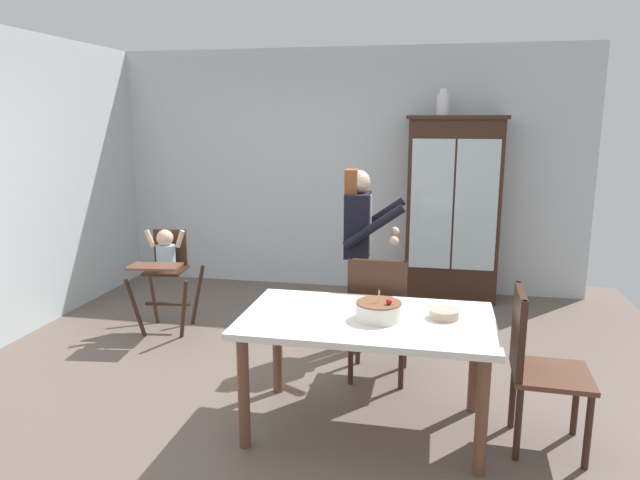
{
  "coord_description": "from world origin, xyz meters",
  "views": [
    {
      "loc": [
        0.99,
        -3.86,
        1.93
      ],
      "look_at": [
        0.09,
        0.7,
        0.95
      ],
      "focal_mm": 32.33,
      "sensor_mm": 36.0,
      "label": 1
    }
  ],
  "objects_px": {
    "birthday_cake": "(379,311)",
    "serving_bowl": "(444,314)",
    "dining_chair_right_end": "(534,358)",
    "ceramic_vase": "(443,104)",
    "adult_person": "(359,237)",
    "dining_table": "(367,331)",
    "china_cabinet": "(453,209)",
    "high_chair_with_toddler": "(166,262)",
    "dining_chair_far_side": "(378,311)"
  },
  "relations": [
    {
      "from": "ceramic_vase",
      "to": "serving_bowl",
      "type": "bearing_deg",
      "value": -89.37
    },
    {
      "from": "birthday_cake",
      "to": "dining_chair_far_side",
      "type": "xyz_separation_m",
      "value": [
        -0.07,
        0.7,
        -0.24
      ]
    },
    {
      "from": "ceramic_vase",
      "to": "high_chair_with_toddler",
      "type": "xyz_separation_m",
      "value": [
        -2.43,
        -1.5,
        -1.43
      ]
    },
    {
      "from": "dining_chair_right_end",
      "to": "birthday_cake",
      "type": "bearing_deg",
      "value": 93.79
    },
    {
      "from": "dining_chair_right_end",
      "to": "ceramic_vase",
      "type": "bearing_deg",
      "value": 13.51
    },
    {
      "from": "serving_bowl",
      "to": "dining_chair_far_side",
      "type": "height_order",
      "value": "dining_chair_far_side"
    },
    {
      "from": "birthday_cake",
      "to": "dining_chair_far_side",
      "type": "relative_size",
      "value": 0.29
    },
    {
      "from": "dining_table",
      "to": "birthday_cake",
      "type": "bearing_deg",
      "value": -19.37
    },
    {
      "from": "dining_chair_right_end",
      "to": "china_cabinet",
      "type": "bearing_deg",
      "value": 10.64
    },
    {
      "from": "serving_bowl",
      "to": "dining_chair_right_end",
      "type": "distance_m",
      "value": 0.57
    },
    {
      "from": "ceramic_vase",
      "to": "high_chair_with_toddler",
      "type": "relative_size",
      "value": 0.28
    },
    {
      "from": "dining_table",
      "to": "dining_chair_far_side",
      "type": "bearing_deg",
      "value": 89.42
    },
    {
      "from": "china_cabinet",
      "to": "high_chair_with_toddler",
      "type": "distance_m",
      "value": 3.0
    },
    {
      "from": "high_chair_with_toddler",
      "to": "adult_person",
      "type": "bearing_deg",
      "value": -9.9
    },
    {
      "from": "birthday_cake",
      "to": "dining_chair_right_end",
      "type": "bearing_deg",
      "value": 1.18
    },
    {
      "from": "adult_person",
      "to": "dining_chair_right_end",
      "type": "distance_m",
      "value": 1.82
    },
    {
      "from": "ceramic_vase",
      "to": "serving_bowl",
      "type": "height_order",
      "value": "ceramic_vase"
    },
    {
      "from": "dining_table",
      "to": "china_cabinet",
      "type": "bearing_deg",
      "value": 78.6
    },
    {
      "from": "ceramic_vase",
      "to": "dining_chair_right_end",
      "type": "xyz_separation_m",
      "value": [
        0.56,
        -2.89,
        -1.53
      ]
    },
    {
      "from": "china_cabinet",
      "to": "ceramic_vase",
      "type": "xyz_separation_m",
      "value": [
        -0.15,
        0.0,
        1.09
      ]
    },
    {
      "from": "adult_person",
      "to": "ceramic_vase",
      "type": "bearing_deg",
      "value": -25.07
    },
    {
      "from": "china_cabinet",
      "to": "serving_bowl",
      "type": "relative_size",
      "value": 10.91
    },
    {
      "from": "dining_table",
      "to": "serving_bowl",
      "type": "xyz_separation_m",
      "value": [
        0.46,
        0.07,
        0.12
      ]
    },
    {
      "from": "birthday_cake",
      "to": "high_chair_with_toddler",
      "type": "bearing_deg",
      "value": 145.88
    },
    {
      "from": "ceramic_vase",
      "to": "high_chair_with_toddler",
      "type": "bearing_deg",
      "value": -148.3
    },
    {
      "from": "serving_bowl",
      "to": "dining_chair_far_side",
      "type": "distance_m",
      "value": 0.78
    },
    {
      "from": "ceramic_vase",
      "to": "dining_table",
      "type": "bearing_deg",
      "value": -98.51
    },
    {
      "from": "birthday_cake",
      "to": "dining_chair_far_side",
      "type": "height_order",
      "value": "dining_chair_far_side"
    },
    {
      "from": "serving_bowl",
      "to": "dining_table",
      "type": "bearing_deg",
      "value": -171.57
    },
    {
      "from": "ceramic_vase",
      "to": "high_chair_with_toddler",
      "type": "distance_m",
      "value": 3.2
    },
    {
      "from": "high_chair_with_toddler",
      "to": "dining_chair_far_side",
      "type": "bearing_deg",
      "value": -26.35
    },
    {
      "from": "birthday_cake",
      "to": "dining_chair_right_end",
      "type": "relative_size",
      "value": 0.29
    },
    {
      "from": "high_chair_with_toddler",
      "to": "dining_table",
      "type": "relative_size",
      "value": 0.61
    },
    {
      "from": "dining_chair_right_end",
      "to": "adult_person",
      "type": "bearing_deg",
      "value": 45.65
    },
    {
      "from": "high_chair_with_toddler",
      "to": "serving_bowl",
      "type": "bearing_deg",
      "value": -34.94
    },
    {
      "from": "china_cabinet",
      "to": "adult_person",
      "type": "distance_m",
      "value": 1.78
    },
    {
      "from": "high_chair_with_toddler",
      "to": "dining_chair_right_end",
      "type": "bearing_deg",
      "value": -31.81
    },
    {
      "from": "adult_person",
      "to": "serving_bowl",
      "type": "bearing_deg",
      "value": -153.55
    },
    {
      "from": "dining_table",
      "to": "serving_bowl",
      "type": "distance_m",
      "value": 0.48
    },
    {
      "from": "china_cabinet",
      "to": "adult_person",
      "type": "bearing_deg",
      "value": -116.73
    },
    {
      "from": "birthday_cake",
      "to": "serving_bowl",
      "type": "height_order",
      "value": "birthday_cake"
    },
    {
      "from": "dining_chair_far_side",
      "to": "dining_chair_right_end",
      "type": "xyz_separation_m",
      "value": [
        0.98,
        -0.68,
        0.0
      ]
    },
    {
      "from": "adult_person",
      "to": "dining_chair_right_end",
      "type": "bearing_deg",
      "value": -139.79
    },
    {
      "from": "dining_chair_right_end",
      "to": "serving_bowl",
      "type": "bearing_deg",
      "value": 84.43
    },
    {
      "from": "dining_table",
      "to": "birthday_cake",
      "type": "xyz_separation_m",
      "value": [
        0.07,
        -0.03,
        0.15
      ]
    },
    {
      "from": "china_cabinet",
      "to": "birthday_cake",
      "type": "bearing_deg",
      "value": -99.91
    },
    {
      "from": "ceramic_vase",
      "to": "high_chair_with_toddler",
      "type": "height_order",
      "value": "ceramic_vase"
    },
    {
      "from": "ceramic_vase",
      "to": "birthday_cake",
      "type": "xyz_separation_m",
      "value": [
        -0.36,
        -2.91,
        -1.29
      ]
    },
    {
      "from": "adult_person",
      "to": "dining_table",
      "type": "bearing_deg",
      "value": -173.09
    },
    {
      "from": "china_cabinet",
      "to": "dining_chair_right_end",
      "type": "distance_m",
      "value": 2.95
    }
  ]
}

